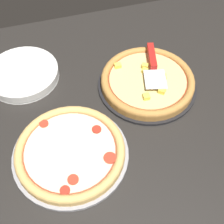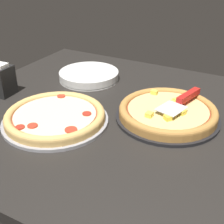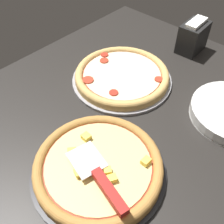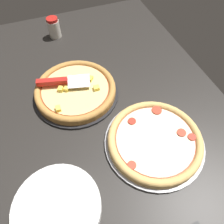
{
  "view_description": "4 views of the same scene",
  "coord_description": "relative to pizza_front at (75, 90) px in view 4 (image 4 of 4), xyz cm",
  "views": [
    {
      "loc": [
        24.84,
        60.75,
        79.67
      ],
      "look_at": [
        8.27,
        5.01,
        3.0
      ],
      "focal_mm": 50.0,
      "sensor_mm": 36.0,
      "label": 1
    },
    {
      "loc": [
        -32.81,
        81.47,
        50.23
      ],
      "look_at": [
        8.27,
        5.01,
        3.0
      ],
      "focal_mm": 50.0,
      "sensor_mm": 36.0,
      "label": 2
    },
    {
      "loc": [
        -29.76,
        -29.86,
        57.8
      ],
      "look_at": [
        8.27,
        5.01,
        3.0
      ],
      "focal_mm": 42.0,
      "sensor_mm": 36.0,
      "label": 3
    },
    {
      "loc": [
        51.05,
        -11.15,
        66.43
      ],
      "look_at": [
        8.27,
        5.01,
        3.0
      ],
      "focal_mm": 35.0,
      "sensor_mm": 36.0,
      "label": 4
    }
  ],
  "objects": [
    {
      "name": "ground_plane",
      "position": [
        7.01,
        4.45,
        -4.54
      ],
      "size": [
        134.91,
        101.15,
        3.6
      ],
      "primitive_type": "cube",
      "color": "black"
    },
    {
      "name": "parmesan_shaker",
      "position": [
        -40.63,
        0.47,
        2.0
      ],
      "size": [
        5.82,
        5.82,
        9.67
      ],
      "color": "silver",
      "rests_on": "ground_plane"
    },
    {
      "name": "plate_stack",
      "position": [
        39.86,
        -16.06,
        -0.99
      ],
      "size": [
        24.56,
        24.56,
        3.5
      ],
      "color": "white",
      "rests_on": "ground_plane"
    },
    {
      "name": "pizza_pan_back",
      "position": [
        30.56,
        18.92,
        -2.24
      ],
      "size": [
        33.6,
        33.6,
        1.0
      ],
      "primitive_type": "cylinder",
      "color": "#939399",
      "rests_on": "ground_plane"
    },
    {
      "name": "pizza_back",
      "position": [
        30.55,
        18.94,
        -0.4
      ],
      "size": [
        31.58,
        31.58,
        2.88
      ],
      "color": "#DBAD60",
      "rests_on": "pizza_pan_back"
    },
    {
      "name": "pizza_front",
      "position": [
        0.0,
        0.0,
        0.0
      ],
      "size": [
        31.48,
        31.48,
        3.99
      ],
      "color": "#B77F3D",
      "rests_on": "pizza_pan_front"
    },
    {
      "name": "serving_spatula",
      "position": [
        -3.59,
        -5.5,
        3.06
      ],
      "size": [
        9.43,
        20.65,
        2.0
      ],
      "color": "silver",
      "rests_on": "pizza_front"
    },
    {
      "name": "pizza_pan_front",
      "position": [
        -0.0,
        -0.01,
        -2.24
      ],
      "size": [
        33.48,
        33.48,
        1.0
      ],
      "primitive_type": "cylinder",
      "color": "black",
      "rests_on": "ground_plane"
    }
  ]
}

